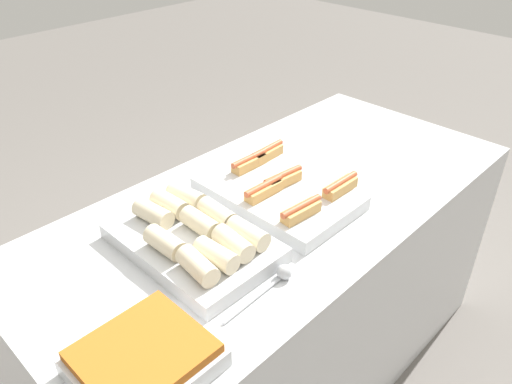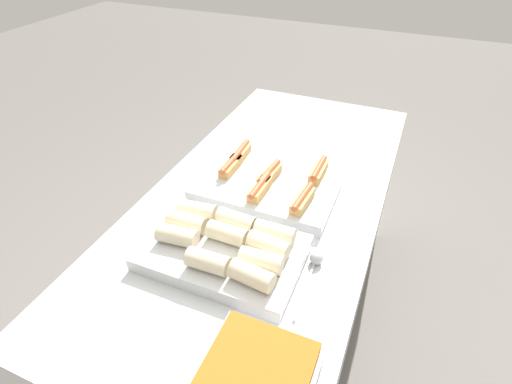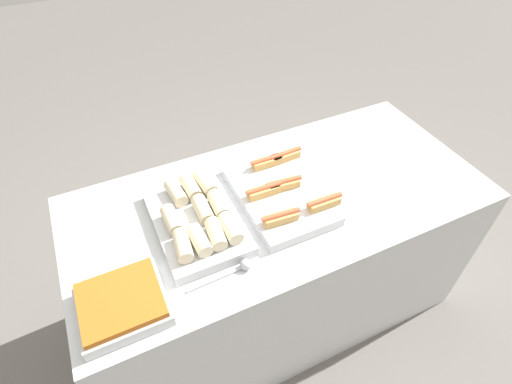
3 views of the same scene
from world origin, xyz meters
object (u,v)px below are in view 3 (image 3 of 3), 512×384
at_px(tray_hotdogs, 279,192).
at_px(tray_side_front, 122,304).
at_px(tray_wraps, 197,219).
at_px(serving_spoon_near, 240,268).

relative_size(tray_hotdogs, tray_side_front, 1.80).
xyz_separation_m(tray_hotdogs, tray_side_front, (-0.74, -0.26, 0.00)).
height_order(tray_wraps, serving_spoon_near, tray_wraps).
distance_m(tray_side_front, serving_spoon_near, 0.43).
bearing_deg(tray_wraps, serving_spoon_near, -76.54).
xyz_separation_m(tray_hotdogs, serving_spoon_near, (-0.31, -0.28, -0.01)).
relative_size(tray_wraps, tray_side_front, 1.71).
bearing_deg(tray_side_front, tray_wraps, 35.03).
distance_m(tray_hotdogs, tray_side_front, 0.78).
relative_size(tray_hotdogs, serving_spoon_near, 2.03).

